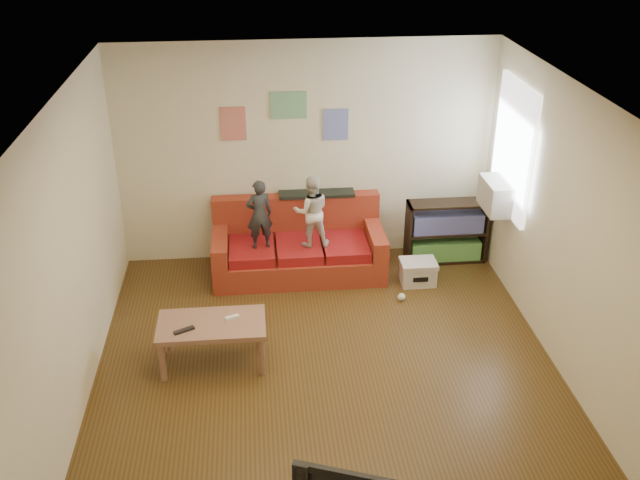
{
  "coord_description": "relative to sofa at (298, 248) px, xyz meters",
  "views": [
    {
      "loc": [
        -0.62,
        -5.54,
        4.32
      ],
      "look_at": [
        0.0,
        0.8,
        1.05
      ],
      "focal_mm": 40.0,
      "sensor_mm": 36.0,
      "label": 1
    }
  ],
  "objects": [
    {
      "name": "room_shell",
      "position": [
        0.14,
        -2.07,
        1.05
      ],
      "size": [
        4.52,
        5.02,
        2.72
      ],
      "color": "#563B19",
      "rests_on": "ground"
    },
    {
      "name": "child_a",
      "position": [
        -0.45,
        -0.17,
        0.55
      ],
      "size": [
        0.34,
        0.26,
        0.84
      ],
      "primitive_type": "imported",
      "rotation": [
        0.0,
        0.0,
        3.35
      ],
      "color": "#292C32",
      "rests_on": "sofa"
    },
    {
      "name": "child_b",
      "position": [
        0.15,
        -0.17,
        0.56
      ],
      "size": [
        0.43,
        0.34,
        0.87
      ],
      "primitive_type": "imported",
      "rotation": [
        0.0,
        0.0,
        3.18
      ],
      "color": "silver",
      "rests_on": "sofa"
    },
    {
      "name": "bookshelf",
      "position": [
        1.84,
        0.08,
        0.05
      ],
      "size": [
        0.99,
        0.3,
        0.79
      ],
      "color": "black",
      "rests_on": "ground"
    },
    {
      "name": "remote",
      "position": [
        -1.22,
        -1.9,
        0.18
      ],
      "size": [
        0.2,
        0.14,
        0.02
      ],
      "primitive_type": "cube",
      "rotation": [
        0.0,
        0.0,
        0.47
      ],
      "color": "black",
      "rests_on": "coffee_table"
    },
    {
      "name": "artwork_right",
      "position": [
        0.49,
        0.42,
        1.4
      ],
      "size": [
        0.3,
        0.01,
        0.38
      ],
      "primitive_type": "cube",
      "color": "#727FCC",
      "rests_on": "room_shell"
    },
    {
      "name": "coffee_table",
      "position": [
        -0.97,
        -1.78,
        0.1
      ],
      "size": [
        1.04,
        0.57,
        0.47
      ],
      "color": "#9E6E5A",
      "rests_on": "ground"
    },
    {
      "name": "tissue",
      "position": [
        1.12,
        -0.83,
        -0.26
      ],
      "size": [
        0.11,
        0.11,
        0.09
      ],
      "primitive_type": "sphere",
      "rotation": [
        0.0,
        0.0,
        -0.23
      ],
      "color": "silver",
      "rests_on": "ground"
    },
    {
      "name": "sofa",
      "position": [
        0.0,
        0.0,
        0.0
      ],
      "size": [
        2.04,
        0.94,
        0.9
      ],
      "color": "#9E341F",
      "rests_on": "ground"
    },
    {
      "name": "file_box",
      "position": [
        1.38,
        -0.45,
        -0.15
      ],
      "size": [
        0.42,
        0.32,
        0.29
      ],
      "color": "silver",
      "rests_on": "ground"
    },
    {
      "name": "artwork_center",
      "position": [
        -0.06,
        0.42,
        1.65
      ],
      "size": [
        0.42,
        0.01,
        0.32
      ],
      "primitive_type": "cube",
      "color": "#72B27F",
      "rests_on": "room_shell"
    },
    {
      "name": "window",
      "position": [
        2.36,
        -0.42,
        1.34
      ],
      "size": [
        0.04,
        1.08,
        1.48
      ],
      "primitive_type": "cube",
      "color": "white",
      "rests_on": "room_shell"
    },
    {
      "name": "ac_unit",
      "position": [
        2.24,
        -0.42,
        0.78
      ],
      "size": [
        0.28,
        0.55,
        0.35
      ],
      "primitive_type": "cube",
      "color": "#B7B2A3",
      "rests_on": "window"
    },
    {
      "name": "artwork_left",
      "position": [
        -0.71,
        0.42,
        1.45
      ],
      "size": [
        0.3,
        0.01,
        0.4
      ],
      "primitive_type": "cube",
      "color": "#D87266",
      "rests_on": "room_shell"
    },
    {
      "name": "game_controller",
      "position": [
        -0.77,
        -1.73,
        0.18
      ],
      "size": [
        0.14,
        0.09,
        0.03
      ],
      "primitive_type": "cube",
      "rotation": [
        0.0,
        0.0,
        0.38
      ],
      "color": "white",
      "rests_on": "coffee_table"
    }
  ]
}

